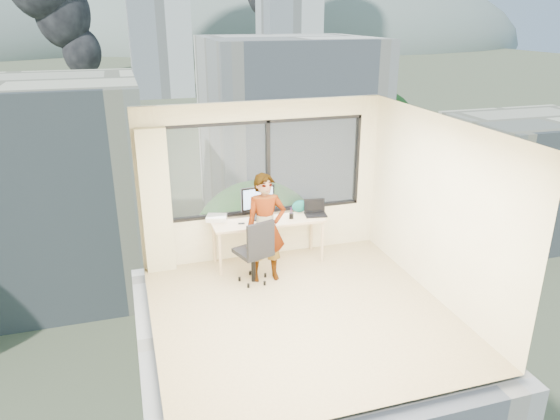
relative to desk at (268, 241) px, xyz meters
name	(u,v)px	position (x,y,z in m)	size (l,w,h in m)	color
floor	(301,312)	(0.00, -1.66, -0.38)	(4.00, 4.00, 0.01)	tan
ceiling	(304,126)	(0.00, -1.66, 2.23)	(4.00, 4.00, 0.01)	white
wall_front	(372,302)	(0.00, -3.66, 0.93)	(4.00, 0.01, 2.60)	beige
wall_left	(144,244)	(-2.00, -1.66, 0.93)	(0.01, 4.00, 2.60)	beige
wall_right	(438,209)	(2.00, -1.66, 0.93)	(0.01, 4.00, 2.60)	beige
window_wall	(265,167)	(0.05, 0.34, 1.15)	(3.30, 0.16, 1.55)	black
curtain	(156,202)	(-1.72, 0.22, 0.77)	(0.45, 0.14, 2.30)	beige
desk	(268,241)	(0.00, 0.00, 0.00)	(1.80, 0.60, 0.75)	beige
chair	(253,250)	(-0.40, -0.59, 0.16)	(0.54, 0.54, 1.06)	black
person	(266,228)	(-0.19, -0.55, 0.47)	(0.61, 0.40, 1.69)	#2D2D33
monitor	(258,203)	(-0.15, 0.06, 0.66)	(0.56, 0.12, 0.56)	black
game_console	(217,218)	(-0.80, 0.21, 0.41)	(0.31, 0.26, 0.08)	white
laptop	(316,209)	(0.80, -0.06, 0.49)	(0.35, 0.37, 0.23)	black
cellphone	(241,223)	(-0.45, -0.06, 0.38)	(0.10, 0.05, 0.01)	black
pen_cup	(291,216)	(0.37, -0.07, 0.42)	(0.07, 0.07, 0.09)	black
handbag	(300,206)	(0.60, 0.17, 0.48)	(0.27, 0.14, 0.21)	#0B4546
exterior_ground	(128,96)	(0.00, 118.34, -14.38)	(400.00, 400.00, 0.04)	#515B3D
near_bldg_a	(19,191)	(-9.00, 28.34, -7.38)	(16.00, 12.00, 14.00)	beige
near_bldg_b	(287,131)	(12.00, 36.34, -6.38)	(14.00, 13.00, 16.00)	white
near_bldg_c	(528,177)	(30.00, 26.34, -9.38)	(12.00, 10.00, 10.00)	beige
far_tower_b	(159,27)	(8.00, 118.34, 0.62)	(13.00, 13.00, 30.00)	silver
far_tower_c	(289,32)	(45.00, 138.34, -1.38)	(15.00, 15.00, 26.00)	silver
hill_b	(284,44)	(100.00, 318.34, -14.38)	(300.00, 220.00, 96.00)	slate
tree_b	(258,281)	(4.00, 16.34, -9.88)	(7.60, 7.60, 9.00)	#184919
tree_c	(376,150)	(22.00, 38.34, -9.38)	(8.40, 8.40, 10.00)	#184919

